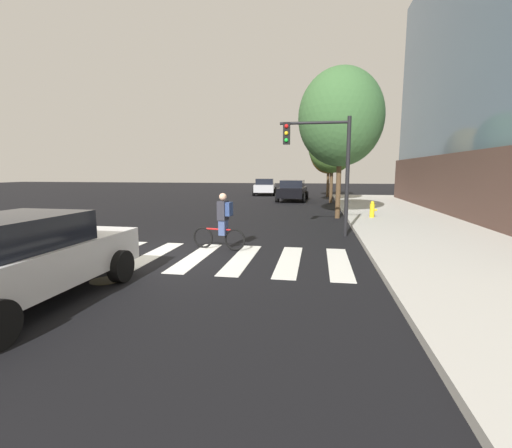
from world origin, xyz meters
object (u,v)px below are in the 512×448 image
object	(u,v)px
fire_hydrant	(372,209)
street_tree_mid	(332,145)
manhole_cover	(105,280)
street_tree_far	(329,152)
traffic_light_near	(324,156)
sedan_near	(20,259)
sedan_far	(265,187)
street_tree_near	(341,117)
sedan_mid	(293,190)
cyclist	(222,222)

from	to	relation	value
fire_hydrant	street_tree_mid	size ratio (longest dim) A/B	0.13
manhole_cover	street_tree_far	world-z (taller)	street_tree_far
traffic_light_near	fire_hydrant	distance (m)	5.55
manhole_cover	sedan_near	xyz separation A→B (m)	(-0.60, -1.50, 0.82)
sedan_far	street_tree_near	xyz separation A→B (m)	(6.10, -16.73, 4.05)
sedan_mid	traffic_light_near	world-z (taller)	traffic_light_near
street_tree_mid	street_tree_near	bearing A→B (deg)	-89.93
sedan_far	fire_hydrant	distance (m)	18.95
traffic_light_near	street_tree_near	xyz separation A→B (m)	(0.82, 5.03, 2.01)
fire_hydrant	street_tree_near	size ratio (longest dim) A/B	0.11
sedan_mid	street_tree_mid	distance (m)	4.57
manhole_cover	traffic_light_near	world-z (taller)	traffic_light_near
sedan_near	sedan_mid	bearing A→B (deg)	82.11
street_tree_mid	cyclist	bearing A→B (deg)	-102.66
sedan_far	fire_hydrant	bearing A→B (deg)	-66.14
sedan_near	traffic_light_near	size ratio (longest dim) A/B	1.10
sedan_mid	sedan_far	bearing A→B (deg)	115.13
cyclist	street_tree_mid	xyz separation A→B (m)	(3.76, 16.75, 3.34)
sedan_mid	fire_hydrant	world-z (taller)	sedan_mid
sedan_far	fire_hydrant	world-z (taller)	sedan_far
manhole_cover	street_tree_far	bearing A→B (deg)	78.42
manhole_cover	sedan_mid	size ratio (longest dim) A/B	0.13
street_tree_far	traffic_light_near	bearing A→B (deg)	-92.15
street_tree_near	sedan_far	bearing A→B (deg)	110.02
sedan_near	street_tree_mid	bearing A→B (deg)	74.34
sedan_near	sedan_far	size ratio (longest dim) A/B	0.97
sedan_near	street_tree_mid	size ratio (longest dim) A/B	0.75
street_tree_mid	sedan_near	bearing A→B (deg)	-105.66
sedan_near	fire_hydrant	world-z (taller)	sedan_near
sedan_mid	street_tree_far	size ratio (longest dim) A/B	0.81
street_tree_near	street_tree_far	size ratio (longest dim) A/B	1.22
manhole_cover	street_tree_near	distance (m)	13.45
sedan_near	fire_hydrant	size ratio (longest dim) A/B	5.94
sedan_mid	sedan_far	xyz separation A→B (m)	(-3.18, 6.78, -0.02)
street_tree_far	sedan_mid	bearing A→B (deg)	-119.11
fire_hydrant	sedan_near	bearing A→B (deg)	-122.08
fire_hydrant	manhole_cover	bearing A→B (deg)	-123.36
street_tree_mid	traffic_light_near	bearing A→B (deg)	-93.35
manhole_cover	street_tree_mid	bearing A→B (deg)	74.82
manhole_cover	traffic_light_near	size ratio (longest dim) A/B	0.15
sedan_far	street_tree_far	bearing A→B (deg)	-15.45
manhole_cover	sedan_far	distance (m)	28.03
fire_hydrant	street_tree_mid	bearing A→B (deg)	99.50
sedan_near	cyclist	xyz separation A→B (m)	(2.29, 4.86, 0.02)
street_tree_mid	fire_hydrant	bearing A→B (deg)	-80.50
sedan_far	traffic_light_near	xyz separation A→B (m)	(5.27, -21.76, 2.04)
sedan_mid	cyclist	size ratio (longest dim) A/B	2.83
sedan_mid	street_tree_far	bearing A→B (deg)	60.89
sedan_near	street_tree_far	xyz separation A→B (m)	(6.00, 27.84, 3.18)
sedan_far	fire_hydrant	size ratio (longest dim) A/B	6.10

